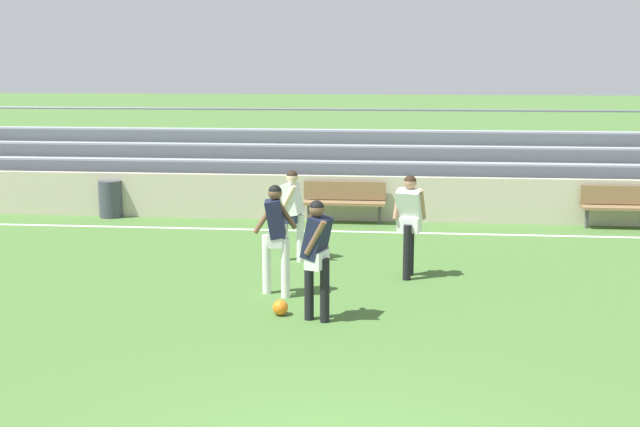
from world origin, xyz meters
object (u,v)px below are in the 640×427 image
trash_bin (111,199)px  soccer_ball (280,308)px  bleacher_stand (266,165)px  bench_near_bin (625,203)px  player_white_dropping_back (409,217)px  player_dark_wide_right (275,230)px  bench_far_right (344,198)px  player_dark_wide_left (317,250)px  player_white_trailing_run (292,208)px

trash_bin → soccer_ball: bearing=-53.7°
bleacher_stand → bench_near_bin: (8.11, -2.46, -0.39)m
player_white_dropping_back → player_dark_wide_right: bearing=-149.0°
bleacher_stand → player_white_dropping_back: 7.68m
bench_far_right → bench_near_bin: 5.96m
trash_bin → player_dark_wide_left: 8.75m
bench_far_right → player_dark_wide_left: 6.73m
bench_near_bin → soccer_ball: bearing=-134.5°
player_dark_wide_right → player_white_trailing_run: player_dark_wide_right is taller
bench_far_right → bench_near_bin: same height
player_dark_wide_right → soccer_ball: player_dark_wide_right is taller
bleacher_stand → bench_far_right: 3.29m
bleacher_stand → player_white_trailing_run: bearing=-76.1°
player_dark_wide_left → soccer_ball: bearing=160.5°
bench_far_right → player_white_dropping_back: 4.60m
trash_bin → player_white_dropping_back: 8.09m
bleacher_stand → player_white_trailing_run: bleacher_stand is taller
bleacher_stand → player_dark_wide_left: bearing=-76.3°
bench_near_bin → trash_bin: (-11.31, 0.13, -0.13)m
bench_far_right → player_white_dropping_back: player_white_dropping_back is taller
bleacher_stand → bench_far_right: bleacher_stand is taller
soccer_ball → bleacher_stand: bearing=100.7°
bleacher_stand → player_dark_wide_right: bearing=-79.5°
player_white_dropping_back → player_white_trailing_run: bearing=156.2°
player_white_dropping_back → soccer_ball: player_white_dropping_back is taller
bench_far_right → player_white_dropping_back: size_ratio=1.06×
player_dark_wide_left → soccer_ball: size_ratio=7.62×
player_dark_wide_left → player_dark_wide_right: size_ratio=0.99×
player_dark_wide_left → player_dark_wide_right: 1.35m
player_dark_wide_left → player_dark_wide_right: bearing=123.1°
bench_far_right → player_white_dropping_back: (1.35, -4.37, 0.47)m
bench_near_bin → player_dark_wide_left: player_dark_wide_left is taller
bench_far_right → soccer_ball: (-0.46, -6.52, -0.44)m
player_white_dropping_back → bench_near_bin: bearing=43.5°
trash_bin → player_dark_wide_right: (4.69, -5.71, 0.59)m
player_white_dropping_back → soccer_ball: 2.95m
bench_near_bin → bench_far_right: bearing=180.0°
player_dark_wide_right → player_white_dropping_back: (2.01, 1.21, -0.00)m
bench_far_right → trash_bin: bench_far_right is taller
player_dark_wide_right → player_white_dropping_back: same height
bleacher_stand → player_dark_wide_left: (2.23, -9.17, 0.06)m
player_dark_wide_right → player_white_trailing_run: (-0.03, 2.10, -0.05)m
bench_far_right → bench_near_bin: size_ratio=1.00×
bench_near_bin → player_white_dropping_back: player_white_dropping_back is taller
player_dark_wide_right → soccer_ball: (0.21, -0.94, -0.90)m
bench_far_right → trash_bin: 5.35m
bench_near_bin → trash_bin: bearing=179.3°
bench_near_bin → player_white_trailing_run: size_ratio=1.11×
bleacher_stand → bench_far_right: bearing=-48.8°
player_white_trailing_run → player_white_dropping_back: bearing=-23.8°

